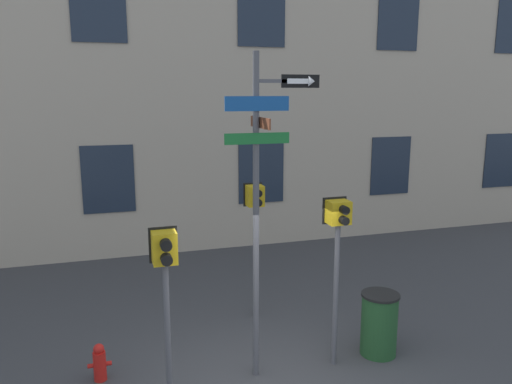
# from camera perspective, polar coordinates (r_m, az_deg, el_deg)

# --- Properties ---
(building_facade) EXTENTS (24.00, 0.63, 12.41)m
(building_facade) POSITION_cam_1_polar(r_m,az_deg,el_deg) (13.40, -8.50, 19.83)
(building_facade) COLOR tan
(building_facade) RESTS_ON ground_plane
(street_sign_pole) EXTENTS (1.38, 0.86, 4.75)m
(street_sign_pole) POSITION_cam_1_polar(r_m,az_deg,el_deg) (7.03, 0.55, 0.09)
(street_sign_pole) COLOR #4C4C51
(street_sign_pole) RESTS_ON ground_plane
(pedestrian_signal_left) EXTENTS (0.37, 0.40, 2.52)m
(pedestrian_signal_left) POSITION_cam_1_polar(r_m,az_deg,el_deg) (6.51, -10.32, -8.83)
(pedestrian_signal_left) COLOR #4C4C51
(pedestrian_signal_left) RESTS_ON ground_plane
(pedestrian_signal_right) EXTENTS (0.39, 0.40, 2.66)m
(pedestrian_signal_right) POSITION_cam_1_polar(r_m,az_deg,el_deg) (7.59, 9.33, -5.07)
(pedestrian_signal_right) COLOR #4C4C51
(pedestrian_signal_right) RESTS_ON ground_plane
(pedestrian_signal_across) EXTENTS (0.36, 0.40, 2.56)m
(pedestrian_signal_across) POSITION_cam_1_polar(r_m,az_deg,el_deg) (9.18, -0.10, -2.54)
(pedestrian_signal_across) COLOR #4C4C51
(pedestrian_signal_across) RESTS_ON ground_plane
(fire_hydrant) EXTENTS (0.35, 0.19, 0.58)m
(fire_hydrant) POSITION_cam_1_polar(r_m,az_deg,el_deg) (8.13, -17.44, -18.11)
(fire_hydrant) COLOR red
(fire_hydrant) RESTS_ON ground_plane
(trash_bin) EXTENTS (0.61, 0.61, 1.04)m
(trash_bin) POSITION_cam_1_polar(r_m,az_deg,el_deg) (8.59, 13.89, -14.41)
(trash_bin) COLOR #1E4723
(trash_bin) RESTS_ON ground_plane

